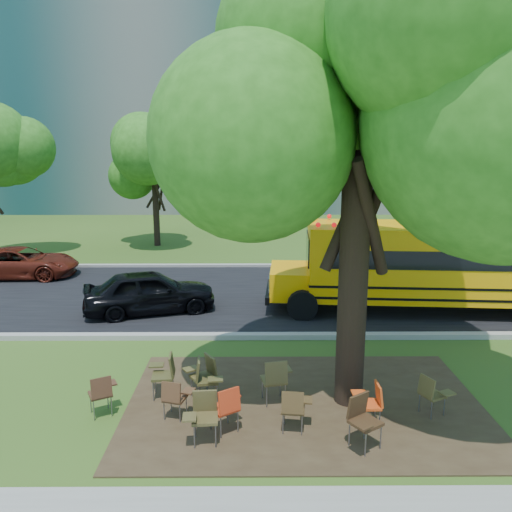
{
  "coord_description": "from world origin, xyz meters",
  "views": [
    {
      "loc": [
        -0.02,
        -9.56,
        5.01
      ],
      "look_at": [
        0.07,
        4.13,
        2.02
      ],
      "focal_mm": 35.0,
      "sensor_mm": 36.0,
      "label": 1
    }
  ],
  "objects_px": {
    "chair_2": "(227,404)",
    "chair_11": "(276,377)",
    "chair_0": "(102,391)",
    "chair_4": "(294,406)",
    "chair_3": "(203,412)",
    "chair_6": "(371,400)",
    "chair_7": "(432,392)",
    "chair_10": "(205,376)",
    "chair_5": "(362,417)",
    "black_car": "(150,292)",
    "bg_car_red": "(21,263)",
    "main_tree": "(361,88)",
    "chair_8": "(166,371)",
    "school_bus": "(469,263)",
    "chair_1": "(175,395)",
    "chair_9": "(205,372)"
  },
  "relations": [
    {
      "from": "chair_2",
      "to": "chair_11",
      "type": "xyz_separation_m",
      "value": [
        0.91,
        1.02,
        0.04
      ]
    },
    {
      "from": "chair_0",
      "to": "chair_4",
      "type": "bearing_deg",
      "value": -37.58
    },
    {
      "from": "chair_0",
      "to": "chair_11",
      "type": "distance_m",
      "value": 3.34
    },
    {
      "from": "chair_3",
      "to": "chair_6",
      "type": "xyz_separation_m",
      "value": [
        3.01,
        0.5,
        -0.05
      ]
    },
    {
      "from": "chair_7",
      "to": "chair_10",
      "type": "xyz_separation_m",
      "value": [
        -4.33,
        0.55,
        0.07
      ]
    },
    {
      "from": "chair_5",
      "to": "black_car",
      "type": "distance_m",
      "value": 8.72
    },
    {
      "from": "chair_4",
      "to": "chair_5",
      "type": "xyz_separation_m",
      "value": [
        1.1,
        -0.46,
        0.06
      ]
    },
    {
      "from": "chair_5",
      "to": "chair_6",
      "type": "height_order",
      "value": "chair_5"
    },
    {
      "from": "chair_4",
      "to": "chair_6",
      "type": "height_order",
      "value": "chair_4"
    },
    {
      "from": "chair_3",
      "to": "chair_6",
      "type": "relative_size",
      "value": 1.09
    },
    {
      "from": "chair_5",
      "to": "bg_car_red",
      "type": "relative_size",
      "value": 0.22
    },
    {
      "from": "chair_11",
      "to": "bg_car_red",
      "type": "relative_size",
      "value": 0.22
    },
    {
      "from": "main_tree",
      "to": "chair_5",
      "type": "height_order",
      "value": "main_tree"
    },
    {
      "from": "main_tree",
      "to": "chair_5",
      "type": "xyz_separation_m",
      "value": [
        -0.08,
        -1.58,
        -5.45
      ]
    },
    {
      "from": "chair_5",
      "to": "chair_8",
      "type": "relative_size",
      "value": 1.02
    },
    {
      "from": "chair_2",
      "to": "chair_4",
      "type": "height_order",
      "value": "chair_2"
    },
    {
      "from": "chair_3",
      "to": "chair_5",
      "type": "bearing_deg",
      "value": 171.59
    },
    {
      "from": "school_bus",
      "to": "chair_0",
      "type": "xyz_separation_m",
      "value": [
        -9.45,
        -6.07,
        -1.06
      ]
    },
    {
      "from": "chair_7",
      "to": "chair_8",
      "type": "xyz_separation_m",
      "value": [
        -5.15,
        0.78,
        0.07
      ]
    },
    {
      "from": "chair_1",
      "to": "chair_7",
      "type": "relative_size",
      "value": 0.99
    },
    {
      "from": "chair_7",
      "to": "chair_9",
      "type": "relative_size",
      "value": 0.9
    },
    {
      "from": "main_tree",
      "to": "school_bus",
      "type": "height_order",
      "value": "main_tree"
    },
    {
      "from": "chair_7",
      "to": "chair_9",
      "type": "bearing_deg",
      "value": -124.4
    },
    {
      "from": "main_tree",
      "to": "chair_3",
      "type": "height_order",
      "value": "main_tree"
    },
    {
      "from": "chair_4",
      "to": "school_bus",
      "type": "bearing_deg",
      "value": 56.06
    },
    {
      "from": "chair_0",
      "to": "chair_8",
      "type": "bearing_deg",
      "value": 5.74
    },
    {
      "from": "chair_6",
      "to": "chair_9",
      "type": "distance_m",
      "value": 3.32
    },
    {
      "from": "chair_10",
      "to": "chair_2",
      "type": "bearing_deg",
      "value": 18.46
    },
    {
      "from": "chair_0",
      "to": "bg_car_red",
      "type": "bearing_deg",
      "value": 93.12
    },
    {
      "from": "chair_10",
      "to": "chair_1",
      "type": "bearing_deg",
      "value": -43.04
    },
    {
      "from": "chair_5",
      "to": "chair_10",
      "type": "bearing_deg",
      "value": -63.63
    },
    {
      "from": "chair_3",
      "to": "bg_car_red",
      "type": "relative_size",
      "value": 0.21
    },
    {
      "from": "main_tree",
      "to": "chair_5",
      "type": "bearing_deg",
      "value": -92.84
    },
    {
      "from": "chair_8",
      "to": "school_bus",
      "type": "bearing_deg",
      "value": -62.04
    },
    {
      "from": "chair_10",
      "to": "bg_car_red",
      "type": "xyz_separation_m",
      "value": [
        -8.12,
        9.87,
        0.03
      ]
    },
    {
      "from": "school_bus",
      "to": "chair_3",
      "type": "height_order",
      "value": "school_bus"
    },
    {
      "from": "chair_3",
      "to": "chair_5",
      "type": "distance_m",
      "value": 2.7
    },
    {
      "from": "chair_10",
      "to": "chair_11",
      "type": "height_order",
      "value": "chair_11"
    },
    {
      "from": "chair_3",
      "to": "chair_0",
      "type": "bearing_deg",
      "value": -27.89
    },
    {
      "from": "chair_6",
      "to": "black_car",
      "type": "distance_m",
      "value": 8.37
    },
    {
      "from": "chair_1",
      "to": "chair_2",
      "type": "distance_m",
      "value": 1.09
    },
    {
      "from": "chair_0",
      "to": "chair_5",
      "type": "height_order",
      "value": "chair_5"
    },
    {
      "from": "school_bus",
      "to": "chair_3",
      "type": "bearing_deg",
      "value": -132.73
    },
    {
      "from": "chair_1",
      "to": "chair_5",
      "type": "distance_m",
      "value": 3.41
    },
    {
      "from": "chair_6",
      "to": "chair_7",
      "type": "relative_size",
      "value": 1.03
    },
    {
      "from": "chair_3",
      "to": "chair_6",
      "type": "distance_m",
      "value": 3.05
    },
    {
      "from": "school_bus",
      "to": "chair_11",
      "type": "relative_size",
      "value": 11.72
    },
    {
      "from": "school_bus",
      "to": "chair_11",
      "type": "height_order",
      "value": "school_bus"
    },
    {
      "from": "chair_9",
      "to": "chair_11",
      "type": "height_order",
      "value": "chair_11"
    },
    {
      "from": "chair_2",
      "to": "chair_8",
      "type": "relative_size",
      "value": 0.98
    }
  ]
}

